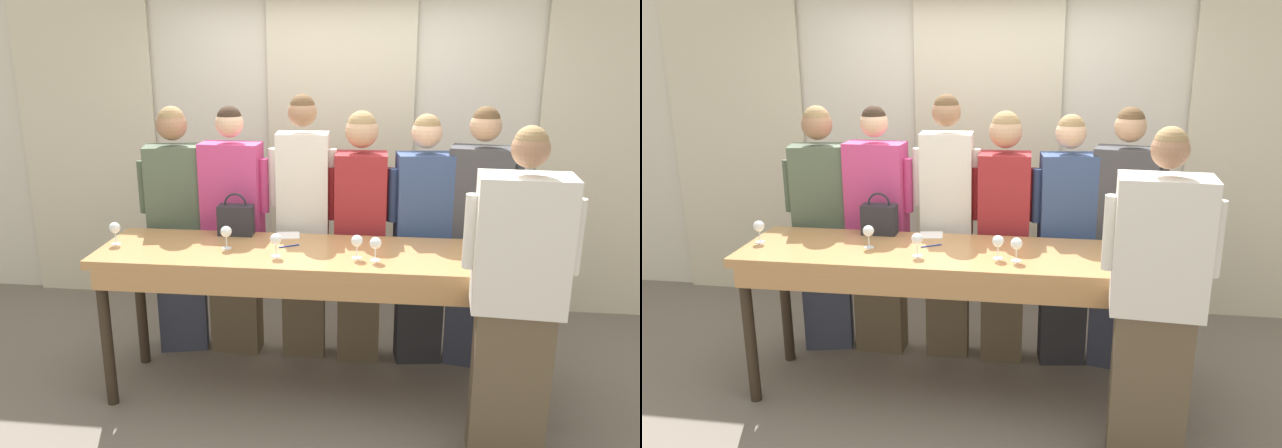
{
  "view_description": "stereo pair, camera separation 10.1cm",
  "coord_description": "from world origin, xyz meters",
  "views": [
    {
      "loc": [
        0.41,
        -3.55,
        2.18
      ],
      "look_at": [
        0.0,
        0.07,
        1.12
      ],
      "focal_mm": 35.0,
      "sensor_mm": 36.0,
      "label": 1
    },
    {
      "loc": [
        0.51,
        -3.53,
        2.18
      ],
      "look_at": [
        0.0,
        0.07,
        1.12
      ],
      "focal_mm": 35.0,
      "sensor_mm": 36.0,
      "label": 2
    }
  ],
  "objects": [
    {
      "name": "wine_glass_center_mid",
      "position": [
        0.24,
        -0.11,
        1.07
      ],
      "size": [
        0.07,
        0.07,
        0.14
      ],
      "color": "white",
      "rests_on": "tasting_bar"
    },
    {
      "name": "curtain_panel_left",
      "position": [
        -2.15,
        1.51,
        1.34
      ],
      "size": [
        1.18,
        0.03,
        2.69
      ],
      "color": "beige",
      "rests_on": "ground_plane"
    },
    {
      "name": "wine_glass_front_right",
      "position": [
        -0.24,
        -0.13,
        1.07
      ],
      "size": [
        0.07,
        0.07,
        0.14
      ],
      "color": "white",
      "rests_on": "tasting_bar"
    },
    {
      "name": "wine_glass_center_left",
      "position": [
        0.34,
        -0.14,
        1.07
      ],
      "size": [
        0.07,
        0.07,
        0.14
      ],
      "color": "white",
      "rests_on": "tasting_bar"
    },
    {
      "name": "guest_navy_coat",
      "position": [
        0.64,
        0.54,
        0.91
      ],
      "size": [
        0.48,
        0.27,
        1.74
      ],
      "color": "#28282D",
      "rests_on": "ground_plane"
    },
    {
      "name": "wine_bottle",
      "position": [
        1.2,
        0.1,
        1.09
      ],
      "size": [
        0.08,
        0.08,
        0.34
      ],
      "color": "black",
      "rests_on": "tasting_bar"
    },
    {
      "name": "guest_beige_cap",
      "position": [
        1.01,
        0.54,
        0.92
      ],
      "size": [
        0.52,
        0.32,
        1.79
      ],
      "color": "#383D51",
      "rests_on": "ground_plane"
    },
    {
      "name": "wall_back",
      "position": [
        0.0,
        1.57,
        1.4
      ],
      "size": [
        12.0,
        0.06,
        2.8
      ],
      "color": "silver",
      "rests_on": "ground_plane"
    },
    {
      "name": "wine_glass_front_left",
      "position": [
        -1.28,
        -0.01,
        1.07
      ],
      "size": [
        0.07,
        0.07,
        0.14
      ],
      "color": "white",
      "rests_on": "tasting_bar"
    },
    {
      "name": "tasting_bar",
      "position": [
        0.0,
        -0.02,
        0.87
      ],
      "size": [
        2.69,
        0.68,
        0.97
      ],
      "color": "#B27F4C",
      "rests_on": "ground_plane"
    },
    {
      "name": "wine_glass_center_right",
      "position": [
        0.98,
        0.18,
        1.07
      ],
      "size": [
        0.07,
        0.07,
        0.14
      ],
      "color": "white",
      "rests_on": "tasting_bar"
    },
    {
      "name": "guest_pink_top",
      "position": [
        -0.66,
        0.54,
        0.92
      ],
      "size": [
        0.52,
        0.23,
        1.78
      ],
      "color": "brown",
      "rests_on": "ground_plane"
    },
    {
      "name": "curtain_panel_right",
      "position": [
        2.15,
        1.51,
        1.34
      ],
      "size": [
        1.18,
        0.03,
        2.69
      ],
      "color": "beige",
      "rests_on": "ground_plane"
    },
    {
      "name": "guest_cream_sweater",
      "position": [
        -0.17,
        0.54,
        0.98
      ],
      "size": [
        0.46,
        0.22,
        1.86
      ],
      "color": "brown",
      "rests_on": "ground_plane"
    },
    {
      "name": "pen",
      "position": [
        -0.19,
        0.06,
        0.97
      ],
      "size": [
        0.12,
        0.08,
        0.01
      ],
      "color": "#193399",
      "rests_on": "tasting_bar"
    },
    {
      "name": "guest_striped_shirt",
      "position": [
        0.22,
        0.54,
        0.92
      ],
      "size": [
        0.46,
        0.27,
        1.76
      ],
      "color": "brown",
      "rests_on": "ground_plane"
    },
    {
      "name": "curtain_panel_center",
      "position": [
        0.0,
        1.51,
        1.34
      ],
      "size": [
        1.18,
        0.03,
        2.69
      ],
      "color": "beige",
      "rests_on": "ground_plane"
    },
    {
      "name": "wine_glass_front_mid",
      "position": [
        -0.57,
        -0.02,
        1.07
      ],
      "size": [
        0.07,
        0.07,
        0.14
      ],
      "color": "white",
      "rests_on": "tasting_bar"
    },
    {
      "name": "napkin",
      "position": [
        -0.23,
        0.29,
        0.97
      ],
      "size": [
        0.17,
        0.17,
        0.0
      ],
      "color": "white",
      "rests_on": "tasting_bar"
    },
    {
      "name": "guest_olive_jacket",
      "position": [
        -1.06,
        0.54,
        0.92
      ],
      "size": [
        0.51,
        0.32,
        1.77
      ],
      "color": "#383D51",
      "rests_on": "ground_plane"
    },
    {
      "name": "handbag",
      "position": [
        -0.58,
        0.27,
        1.07
      ],
      "size": [
        0.23,
        0.11,
        0.28
      ],
      "color": "#232328",
      "rests_on": "tasting_bar"
    },
    {
      "name": "ground_plane",
      "position": [
        0.0,
        0.0,
        0.0
      ],
      "size": [
        18.0,
        18.0,
        0.0
      ],
      "primitive_type": "plane",
      "color": "#70665B"
    },
    {
      "name": "host_pouring",
      "position": [
        1.07,
        -0.53,
        0.91
      ],
      "size": [
        0.57,
        0.29,
        1.81
      ],
      "color": "brown",
      "rests_on": "ground_plane"
    }
  ]
}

